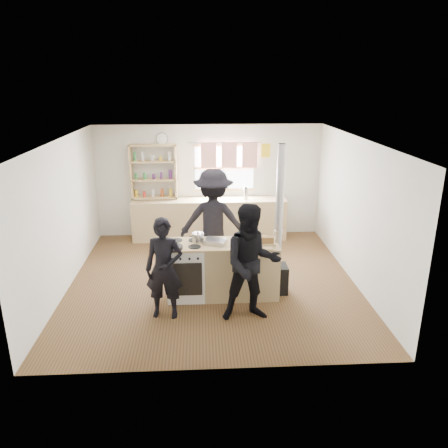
{
  "coord_description": "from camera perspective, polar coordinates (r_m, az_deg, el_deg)",
  "views": [
    {
      "loc": [
        -0.2,
        -7.08,
        3.44
      ],
      "look_at": [
        0.2,
        -0.1,
        1.1
      ],
      "focal_mm": 35.0,
      "sensor_mm": 36.0,
      "label": 1
    }
  ],
  "objects": [
    {
      "name": "person_near_right",
      "position": [
        6.36,
        3.64,
        -5.19
      ],
      "size": [
        0.91,
        0.74,
        1.78
      ],
      "primitive_type": "imported",
      "rotation": [
        0.0,
        0.0,
        0.08
      ],
      "color": "black",
      "rests_on": "ground"
    },
    {
      "name": "back_counter",
      "position": [
        9.77,
        -1.91,
        0.68
      ],
      "size": [
        3.4,
        0.55,
        0.9
      ],
      "primitive_type": "cube",
      "color": "tan",
      "rests_on": "ground"
    },
    {
      "name": "cooking_island",
      "position": [
        7.18,
        -0.21,
        -5.95
      ],
      "size": [
        1.97,
        0.64,
        0.93
      ],
      "color": "white",
      "rests_on": "ground"
    },
    {
      "name": "ground",
      "position": [
        7.87,
        -1.48,
        -7.44
      ],
      "size": [
        5.0,
        5.0,
        0.01
      ],
      "primitive_type": "cube",
      "color": "brown",
      "rests_on": "ground"
    },
    {
      "name": "stockpot_stove",
      "position": [
        7.04,
        -3.42,
        -1.76
      ],
      "size": [
        0.2,
        0.2,
        0.17
      ],
      "color": "#BBBBBD",
      "rests_on": "cooking_island"
    },
    {
      "name": "shelving_unit",
      "position": [
        9.67,
        -9.18,
        6.77
      ],
      "size": [
        1.0,
        0.28,
        1.2
      ],
      "color": "tan",
      "rests_on": "back_counter"
    },
    {
      "name": "person_near_left",
      "position": [
        6.52,
        -7.82,
        -5.81
      ],
      "size": [
        0.6,
        0.43,
        1.55
      ],
      "primitive_type": "imported",
      "rotation": [
        0.0,
        0.0,
        -0.1
      ],
      "color": "black",
      "rests_on": "ground"
    },
    {
      "name": "bread_board",
      "position": [
        6.98,
        5.56,
        -2.2
      ],
      "size": [
        0.29,
        0.21,
        0.12
      ],
      "color": "tan",
      "rests_on": "cooking_island"
    },
    {
      "name": "stockpot_counter",
      "position": [
        7.06,
        3.37,
        -1.48
      ],
      "size": [
        0.3,
        0.3,
        0.22
      ],
      "color": "silver",
      "rests_on": "cooking_island"
    },
    {
      "name": "thermos",
      "position": [
        9.66,
        2.85,
        4.05
      ],
      "size": [
        0.1,
        0.1,
        0.27
      ],
      "primitive_type": "cylinder",
      "color": "silver",
      "rests_on": "back_counter"
    },
    {
      "name": "skillet_greens",
      "position": [
        6.79,
        -6.67,
        -3.05
      ],
      "size": [
        0.42,
        0.42,
        0.05
      ],
      "color": "black",
      "rests_on": "cooking_island"
    },
    {
      "name": "flue_heater",
      "position": [
        7.28,
        6.98,
        -4.12
      ],
      "size": [
        0.35,
        0.35,
        2.5
      ],
      "color": "black",
      "rests_on": "ground"
    },
    {
      "name": "roast_tray",
      "position": [
        6.96,
        -1.15,
        -2.29
      ],
      "size": [
        0.41,
        0.36,
        0.07
      ],
      "color": "silver",
      "rests_on": "cooking_island"
    },
    {
      "name": "person_far",
      "position": [
        7.96,
        -1.36,
        0.38
      ],
      "size": [
        1.33,
        0.87,
        1.93
      ],
      "primitive_type": "imported",
      "rotation": [
        0.0,
        0.0,
        3.02
      ],
      "color": "black",
      "rests_on": "ground"
    }
  ]
}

